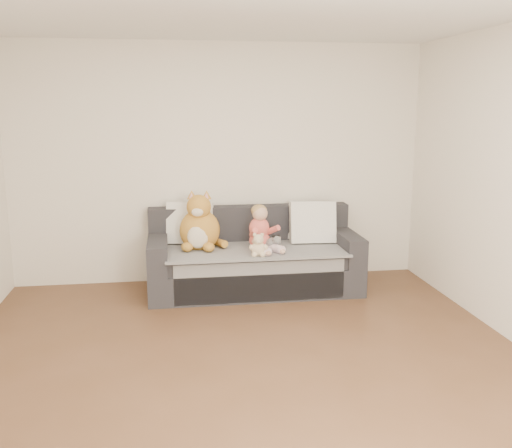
{
  "coord_description": "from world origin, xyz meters",
  "views": [
    {
      "loc": [
        -0.53,
        -3.74,
        1.95
      ],
      "look_at": [
        0.31,
        1.87,
        0.75
      ],
      "focal_mm": 40.0,
      "sensor_mm": 36.0,
      "label": 1
    }
  ],
  "objects_px": {
    "plush_cat": "(200,227)",
    "sippy_cup": "(272,245)",
    "toddler": "(261,230)",
    "teddy_bear": "(258,247)",
    "sofa": "(253,261)"
  },
  "relations": [
    {
      "from": "plush_cat",
      "to": "sippy_cup",
      "type": "height_order",
      "value": "plush_cat"
    },
    {
      "from": "toddler",
      "to": "plush_cat",
      "type": "distance_m",
      "value": 0.64
    },
    {
      "from": "plush_cat",
      "to": "teddy_bear",
      "type": "bearing_deg",
      "value": -24.65
    },
    {
      "from": "toddler",
      "to": "teddy_bear",
      "type": "xyz_separation_m",
      "value": [
        -0.07,
        -0.28,
        -0.1
      ]
    },
    {
      "from": "plush_cat",
      "to": "sippy_cup",
      "type": "xyz_separation_m",
      "value": [
        0.73,
        -0.2,
        -0.17
      ]
    },
    {
      "from": "sippy_cup",
      "to": "plush_cat",
      "type": "bearing_deg",
      "value": 164.52
    },
    {
      "from": "toddler",
      "to": "plush_cat",
      "type": "bearing_deg",
      "value": 149.95
    },
    {
      "from": "sofa",
      "to": "plush_cat",
      "type": "xyz_separation_m",
      "value": [
        -0.56,
        -0.02,
        0.4
      ]
    },
    {
      "from": "sippy_cup",
      "to": "toddler",
      "type": "bearing_deg",
      "value": 139.2
    },
    {
      "from": "sofa",
      "to": "plush_cat",
      "type": "relative_size",
      "value": 3.45
    },
    {
      "from": "sofa",
      "to": "sippy_cup",
      "type": "distance_m",
      "value": 0.35
    },
    {
      "from": "sofa",
      "to": "toddler",
      "type": "relative_size",
      "value": 4.6
    },
    {
      "from": "sofa",
      "to": "teddy_bear",
      "type": "xyz_separation_m",
      "value": [
        -0.01,
        -0.41,
        0.26
      ]
    },
    {
      "from": "sofa",
      "to": "plush_cat",
      "type": "height_order",
      "value": "plush_cat"
    },
    {
      "from": "plush_cat",
      "to": "sippy_cup",
      "type": "distance_m",
      "value": 0.77
    }
  ]
}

